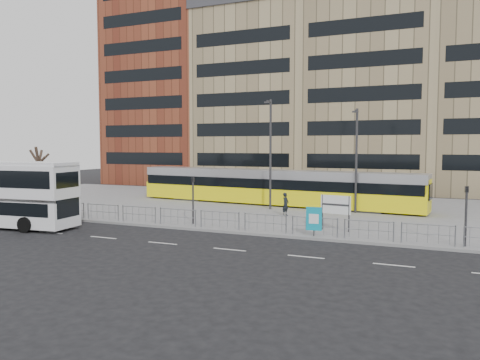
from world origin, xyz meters
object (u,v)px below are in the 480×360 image
at_px(lamp_post_east, 356,156).
at_px(bare_tree, 38,146).
at_px(ad_panel, 314,219).
at_px(tram, 271,187).
at_px(traffic_light_east, 466,208).
at_px(pedestrian, 286,204).
at_px(station_sign, 336,206).
at_px(lamp_post_west, 270,150).
at_px(traffic_light_west, 193,194).
at_px(double_decker_bus, 0,192).

distance_m(lamp_post_east, bare_tree, 28.08).
xyz_separation_m(lamp_post_east, bare_tree, (-27.75, -4.17, 0.80)).
bearing_deg(ad_panel, tram, 114.06).
bearing_deg(traffic_light_east, pedestrian, 132.45).
xyz_separation_m(station_sign, ad_panel, (-0.78, -2.19, -0.51)).
bearing_deg(station_sign, lamp_post_west, 141.15).
xyz_separation_m(traffic_light_west, lamp_post_east, (9.03, 9.24, 2.37)).
distance_m(double_decker_bus, pedestrian, 19.44).
distance_m(double_decker_bus, bare_tree, 12.85).
bearing_deg(double_decker_bus, station_sign, 11.92).
bearing_deg(double_decker_bus, tram, 47.09).
bearing_deg(tram, double_decker_bus, -122.01).
xyz_separation_m(traffic_light_west, bare_tree, (-18.72, 5.07, 3.17)).
bearing_deg(traffic_light_east, traffic_light_west, 159.02).
bearing_deg(pedestrian, double_decker_bus, 136.81).
relative_size(station_sign, bare_tree, 0.29).
relative_size(lamp_post_east, bare_tree, 1.08).
xyz_separation_m(lamp_post_west, lamp_post_east, (6.73, 0.52, -0.45)).
xyz_separation_m(double_decker_bus, tram, (12.94, 16.59, -0.63)).
bearing_deg(ad_panel, lamp_post_west, 116.91).
bearing_deg(bare_tree, traffic_light_west, -15.15).
distance_m(tram, pedestrian, 6.54).
xyz_separation_m(station_sign, lamp_post_east, (-0.12, 8.11, 2.85)).
relative_size(ad_panel, bare_tree, 0.23).
relative_size(station_sign, lamp_post_east, 0.27).
relative_size(traffic_light_west, bare_tree, 0.42).
height_order(double_decker_bus, station_sign, double_decker_bus).
relative_size(pedestrian, lamp_post_east, 0.21).
relative_size(ad_panel, lamp_post_west, 0.19).
xyz_separation_m(double_decker_bus, lamp_post_west, (13.80, 13.86, 2.64)).
distance_m(tram, lamp_post_east, 8.40).
height_order(traffic_light_west, bare_tree, bare_tree).
relative_size(double_decker_bus, traffic_light_east, 3.49).
bearing_deg(lamp_post_west, ad_panel, -58.17).
bearing_deg(double_decker_bus, bare_tree, 120.32).
bearing_deg(lamp_post_east, station_sign, -89.17).
distance_m(pedestrian, traffic_light_west, 7.42).
distance_m(tram, ad_panel, 14.31).
relative_size(double_decker_bus, lamp_post_east, 1.36).
bearing_deg(traffic_light_west, ad_panel, -11.29).
distance_m(traffic_light_east, lamp_post_west, 16.96).
height_order(station_sign, traffic_light_west, traffic_light_west).
height_order(traffic_light_east, lamp_post_east, lamp_post_east).
xyz_separation_m(ad_panel, traffic_light_west, (-8.37, 1.05, 0.99)).
bearing_deg(double_decker_bus, traffic_light_west, 19.08).
height_order(station_sign, bare_tree, bare_tree).
relative_size(tram, pedestrian, 15.29).
relative_size(traffic_light_west, traffic_light_east, 1.00).
bearing_deg(ad_panel, pedestrian, 114.37).
distance_m(station_sign, lamp_post_east, 8.59).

